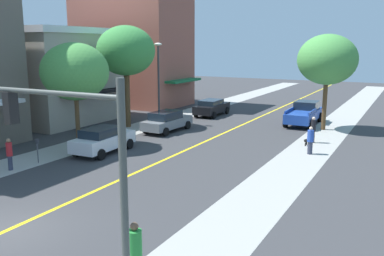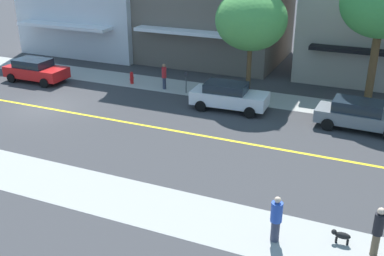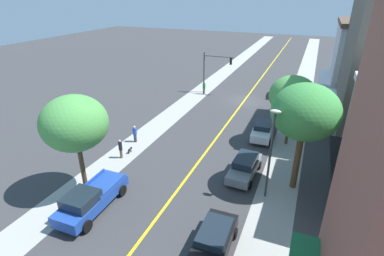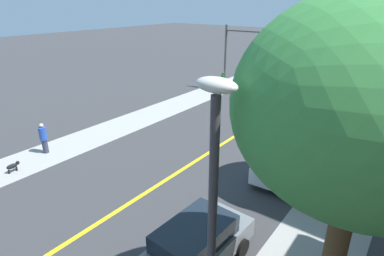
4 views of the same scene
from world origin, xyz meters
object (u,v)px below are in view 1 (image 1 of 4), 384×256
object	(u,v)px
street_tree_left_far	(75,72)
black_sedan_left_curb	(212,107)
street_tree_right_corner	(327,60)
street_tree_left_near	(126,51)
traffic_light_mast	(80,152)
small_dog	(306,141)
street_lamp	(158,75)
parking_meter	(37,147)
blue_pickup_truck	(304,113)
pedestrian_red_shirt	(9,153)
pedestrian_green_shirt	(135,251)
white_sedan_left_curb	(103,139)
grey_sedan_left_curb	(167,121)
pedestrian_blue_shirt	(310,140)
pedestrian_black_shirt	(313,129)

from	to	relation	value
street_tree_left_far	black_sedan_left_curb	xyz separation A→B (m)	(2.30, 15.09, -4.04)
street_tree_right_corner	street_tree_left_near	bearing A→B (deg)	-156.16
street_tree_right_corner	street_tree_left_far	size ratio (longest dim) A/B	1.10
black_sedan_left_curb	street_tree_left_far	bearing A→B (deg)	170.12
traffic_light_mast	small_dog	xyz separation A→B (m)	(1.35, 19.24, -3.49)
street_lamp	small_dog	world-z (taller)	street_lamp
street_tree_left_far	parking_meter	xyz separation A→B (m)	(0.67, -3.92, -3.93)
blue_pickup_truck	pedestrian_red_shirt	bearing A→B (deg)	151.91
pedestrian_green_shirt	street_lamp	bearing A→B (deg)	-125.88
pedestrian_red_shirt	pedestrian_green_shirt	world-z (taller)	pedestrian_green_shirt
street_tree_right_corner	black_sedan_left_curb	bearing A→B (deg)	169.94
white_sedan_left_curb	pedestrian_red_shirt	xyz separation A→B (m)	(-1.91, -5.17, 0.09)
black_sedan_left_curb	blue_pickup_truck	world-z (taller)	blue_pickup_truck
street_tree_left_far	pedestrian_red_shirt	size ratio (longest dim) A/B	3.91
street_tree_right_corner	blue_pickup_truck	world-z (taller)	street_tree_right_corner
grey_sedan_left_curb	street_tree_left_near	bearing A→B (deg)	90.84
traffic_light_mast	blue_pickup_truck	world-z (taller)	traffic_light_mast
pedestrian_blue_shirt	pedestrian_red_shirt	size ratio (longest dim) A/B	0.99
traffic_light_mast	small_dog	world-z (taller)	traffic_light_mast
street_tree_left_near	pedestrian_green_shirt	distance (m)	23.35
pedestrian_black_shirt	street_tree_left_far	bearing A→B (deg)	-57.30
traffic_light_mast	pedestrian_black_shirt	distance (m)	20.56
pedestrian_black_shirt	pedestrian_blue_shirt	bearing A→B (deg)	9.69
blue_pickup_truck	small_dog	distance (m)	7.87
street_tree_right_corner	black_sedan_left_curb	distance (m)	11.64
parking_meter	white_sedan_left_curb	world-z (taller)	white_sedan_left_curb
street_tree_left_near	pedestrian_black_shirt	xyz separation A→B (m)	(14.38, 1.35, -5.06)
grey_sedan_left_curb	pedestrian_red_shirt	xyz separation A→B (m)	(-1.99, -12.45, 0.10)
street_tree_right_corner	street_tree_left_far	xyz separation A→B (m)	(-12.83, -13.22, -0.55)
pedestrian_red_shirt	street_tree_right_corner	bearing A→B (deg)	-84.67
blue_pickup_truck	street_tree_left_near	bearing A→B (deg)	121.83
street_tree_right_corner	grey_sedan_left_curb	bearing A→B (deg)	-148.51
traffic_light_mast	pedestrian_green_shirt	bearing A→B (deg)	-139.79
street_tree_left_near	small_dog	distance (m)	15.29
street_tree_right_corner	street_lamp	size ratio (longest dim) A/B	1.10
grey_sedan_left_curb	pedestrian_black_shirt	distance (m)	10.74
parking_meter	pedestrian_red_shirt	size ratio (longest dim) A/B	0.81
traffic_light_mast	street_tree_right_corner	bearing A→B (deg)	-92.91
grey_sedan_left_curb	white_sedan_left_curb	xyz separation A→B (m)	(-0.08, -7.29, 0.02)
black_sedan_left_curb	parking_meter	bearing A→B (deg)	173.89
street_tree_left_near	small_dog	xyz separation A→B (m)	(14.18, 0.29, -5.70)
street_tree_left_near	pedestrian_green_shirt	xyz separation A→B (m)	(13.83, -18.11, -5.08)
street_tree_left_near	street_tree_right_corner	world-z (taller)	street_tree_left_near
street_lamp	pedestrian_red_shirt	xyz separation A→B (m)	(0.03, -14.51, -3.19)
grey_sedan_left_curb	pedestrian_green_shirt	distance (m)	20.63
grey_sedan_left_curb	black_sedan_left_curb	distance (m)	8.22
street_tree_left_far	pedestrian_black_shirt	distance (m)	16.00
street_tree_left_near	pedestrian_black_shirt	distance (m)	15.31
traffic_light_mast	pedestrian_green_shirt	world-z (taller)	traffic_light_mast
street_tree_left_far	white_sedan_left_curb	bearing A→B (deg)	-9.93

